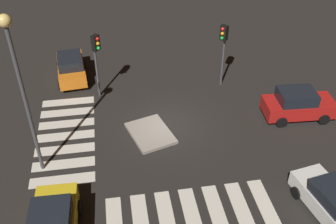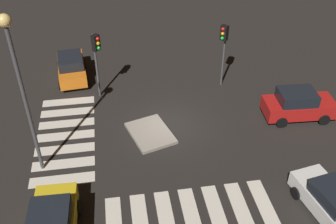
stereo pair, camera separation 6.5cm
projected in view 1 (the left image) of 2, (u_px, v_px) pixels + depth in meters
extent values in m
plane|color=black|center=(168.00, 126.00, 22.70)|extent=(80.00, 80.00, 0.00)
cube|color=gray|center=(151.00, 133.00, 22.01)|extent=(3.30, 2.82, 0.18)
cube|color=silver|center=(329.00, 202.00, 17.23)|extent=(4.00, 2.25, 0.77)
cube|color=black|center=(336.00, 195.00, 16.65)|extent=(2.16, 1.78, 0.63)
cylinder|color=black|center=(297.00, 193.00, 18.12)|extent=(0.64, 0.32, 0.61)
cylinder|color=black|center=(325.00, 184.00, 18.54)|extent=(0.64, 0.32, 0.61)
sphere|color=#F2EABF|center=(296.00, 176.00, 18.52)|extent=(0.20, 0.20, 0.20)
sphere|color=#F2EABF|center=(312.00, 171.00, 18.76)|extent=(0.20, 0.20, 0.20)
cube|color=red|center=(298.00, 107.00, 23.03)|extent=(2.01, 4.21, 0.84)
cube|color=black|center=(297.00, 96.00, 22.56)|extent=(1.73, 2.20, 0.68)
cylinder|color=black|center=(312.00, 102.00, 24.05)|extent=(0.28, 0.68, 0.66)
cylinder|color=black|center=(324.00, 119.00, 22.66)|extent=(0.28, 0.68, 0.66)
cylinder|color=black|center=(272.00, 105.00, 23.84)|extent=(0.28, 0.68, 0.66)
cylinder|color=black|center=(281.00, 122.00, 22.45)|extent=(0.28, 0.68, 0.66)
sphere|color=#F2EABF|center=(328.00, 100.00, 23.59)|extent=(0.22, 0.22, 0.22)
sphere|color=#F2EABF|center=(335.00, 109.00, 22.81)|extent=(0.22, 0.22, 0.22)
cube|color=black|center=(49.00, 221.00, 15.35)|extent=(2.19, 1.69, 0.69)
cylinder|color=black|center=(38.00, 212.00, 17.17)|extent=(0.68, 0.27, 0.67)
cylinder|color=black|center=(78.00, 208.00, 17.36)|extent=(0.68, 0.27, 0.67)
sphere|color=#F2EABF|center=(47.00, 192.00, 17.59)|extent=(0.22, 0.22, 0.22)
sphere|color=#F2EABF|center=(69.00, 190.00, 17.69)|extent=(0.22, 0.22, 0.22)
cube|color=orange|center=(71.00, 69.00, 26.67)|extent=(4.23, 2.14, 0.83)
cube|color=black|center=(70.00, 61.00, 26.03)|extent=(2.23, 1.79, 0.68)
cylinder|color=black|center=(59.00, 67.00, 27.70)|extent=(0.68, 0.30, 0.66)
cylinder|color=black|center=(83.00, 64.00, 28.05)|extent=(0.68, 0.30, 0.66)
cylinder|color=black|center=(60.00, 85.00, 25.72)|extent=(0.68, 0.30, 0.66)
cylinder|color=black|center=(86.00, 81.00, 26.08)|extent=(0.68, 0.30, 0.66)
sphere|color=#F2EABF|center=(63.00, 57.00, 28.12)|extent=(0.22, 0.22, 0.22)
sphere|color=#F2EABF|center=(76.00, 55.00, 28.32)|extent=(0.22, 0.22, 0.22)
cylinder|color=#47474C|center=(223.00, 56.00, 25.13)|extent=(0.14, 0.14, 4.32)
cube|color=black|center=(224.00, 33.00, 24.03)|extent=(0.54, 0.53, 0.96)
sphere|color=red|center=(223.00, 29.00, 23.73)|extent=(0.22, 0.22, 0.22)
sphere|color=orange|center=(222.00, 34.00, 23.90)|extent=(0.22, 0.22, 0.22)
sphere|color=green|center=(222.00, 38.00, 24.08)|extent=(0.22, 0.22, 0.22)
cylinder|color=#47474C|center=(96.00, 66.00, 24.03)|extent=(0.14, 0.14, 4.29)
cube|color=black|center=(95.00, 43.00, 22.96)|extent=(0.54, 0.54, 0.96)
sphere|color=red|center=(97.00, 39.00, 22.69)|extent=(0.22, 0.22, 0.22)
sphere|color=orange|center=(98.00, 44.00, 22.87)|extent=(0.22, 0.22, 0.22)
sphere|color=green|center=(98.00, 48.00, 23.04)|extent=(0.22, 0.22, 0.22)
cylinder|color=#47474C|center=(27.00, 106.00, 17.56)|extent=(0.18, 0.18, 7.79)
sphere|color=#F9D172|center=(4.00, 21.00, 15.16)|extent=(0.56, 0.56, 0.56)
cube|color=silver|center=(68.00, 102.00, 24.68)|extent=(0.70, 3.20, 0.02)
cube|color=silver|center=(68.00, 112.00, 23.76)|extent=(0.70, 3.20, 0.02)
cube|color=silver|center=(67.00, 124.00, 22.84)|extent=(0.70, 3.20, 0.02)
cube|color=silver|center=(66.00, 136.00, 21.92)|extent=(0.70, 3.20, 0.02)
cube|color=silver|center=(65.00, 149.00, 21.01)|extent=(0.70, 3.20, 0.02)
cube|color=silver|center=(64.00, 164.00, 20.09)|extent=(0.70, 3.20, 0.02)
cube|color=silver|center=(63.00, 180.00, 19.17)|extent=(0.70, 3.20, 0.02)
cube|color=silver|center=(141.00, 222.00, 17.12)|extent=(3.20, 0.70, 0.02)
cube|color=silver|center=(167.00, 219.00, 17.27)|extent=(3.20, 0.70, 0.02)
cube|color=silver|center=(192.00, 215.00, 17.42)|extent=(3.20, 0.70, 0.02)
cube|color=silver|center=(217.00, 212.00, 17.57)|extent=(3.20, 0.70, 0.02)
cube|color=silver|center=(241.00, 209.00, 17.72)|extent=(3.20, 0.70, 0.02)
cube|color=silver|center=(265.00, 206.00, 17.87)|extent=(3.20, 0.70, 0.02)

